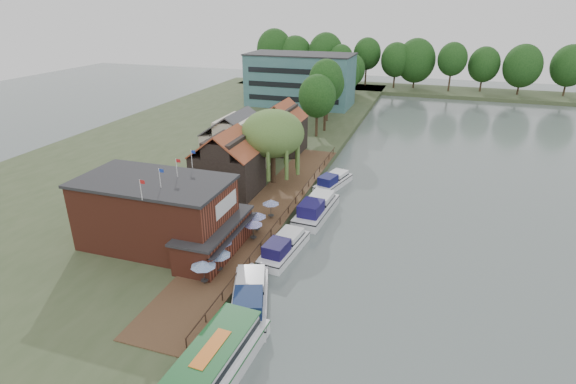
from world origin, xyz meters
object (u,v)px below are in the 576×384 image
(umbrella_2, at_px, (222,249))
(cottage_a, at_px, (228,162))
(umbrella_5, at_px, (271,209))
(umbrella_0, at_px, (204,272))
(umbrella_4, at_px, (257,222))
(willow, at_px, (273,147))
(umbrella_1, at_px, (218,261))
(cottage_c, at_px, (282,127))
(umbrella_3, at_px, (253,230))
(cruiser_0, at_px, (250,294))
(hotel_block, at_px, (300,80))
(cottage_b, at_px, (238,140))
(pub, at_px, (173,215))
(tour_boat, at_px, (207,371))
(swan, at_px, (239,336))
(cruiser_1, at_px, (284,245))
(cruiser_2, at_px, (317,206))
(cruiser_3, at_px, (333,179))

(umbrella_2, bearing_deg, cottage_a, 113.00)
(umbrella_2, distance_m, umbrella_5, 10.23)
(umbrella_0, distance_m, umbrella_4, 10.75)
(willow, xyz_separation_m, umbrella_1, (2.98, -23.13, -3.93))
(cottage_c, height_order, umbrella_3, cottage_c)
(cruiser_0, bearing_deg, umbrella_3, 90.81)
(hotel_block, xyz_separation_m, umbrella_2, (13.77, -71.96, -4.86))
(umbrella_5, bearing_deg, cruiser_0, -76.66)
(cottage_b, height_order, umbrella_3, cottage_b)
(pub, relative_size, umbrella_1, 8.32)
(umbrella_1, bearing_deg, cruiser_0, -31.42)
(umbrella_4, bearing_deg, tour_boat, -77.43)
(hotel_block, distance_m, swan, 83.33)
(cottage_c, height_order, umbrella_0, cottage_c)
(cruiser_1, bearing_deg, tour_boat, -81.76)
(umbrella_3, relative_size, cruiser_2, 0.22)
(umbrella_1, bearing_deg, umbrella_2, 107.93)
(hotel_block, xyz_separation_m, cruiser_0, (18.68, -76.70, -5.86))
(umbrella_0, distance_m, umbrella_3, 8.91)
(hotel_block, bearing_deg, cruiser_2, -71.22)
(umbrella_1, bearing_deg, tour_boat, -67.23)
(pub, bearing_deg, umbrella_4, 38.61)
(cruiser_3, xyz_separation_m, swan, (0.05, -33.44, -0.86))
(umbrella_4, distance_m, cruiser_3, 18.80)
(swan, bearing_deg, umbrella_1, 126.62)
(cottage_c, xyz_separation_m, umbrella_2, (5.77, -34.96, -2.96))
(umbrella_1, bearing_deg, willow, 97.33)
(cruiser_1, bearing_deg, cruiser_3, 93.88)
(pub, distance_m, umbrella_5, 11.87)
(cottage_c, bearing_deg, umbrella_3, -76.65)
(tour_boat, bearing_deg, cottage_a, 115.67)
(cruiser_0, bearing_deg, umbrella_2, 116.36)
(cottage_b, distance_m, cruiser_1, 26.23)
(umbrella_4, height_order, swan, umbrella_4)
(cottage_b, height_order, swan, cottage_b)
(pub, xyz_separation_m, willow, (3.50, 20.00, 1.56))
(umbrella_3, bearing_deg, umbrella_0, -97.31)
(umbrella_5, xyz_separation_m, cruiser_2, (4.36, 4.43, -0.95))
(cottage_a, xyz_separation_m, cruiser_3, (12.34, 8.70, -4.17))
(umbrella_2, relative_size, swan, 5.40)
(hotel_block, bearing_deg, umbrella_0, -79.54)
(cottage_c, height_order, willow, willow)
(pub, bearing_deg, cottage_c, 90.00)
(hotel_block, relative_size, umbrella_3, 10.69)
(pub, xyz_separation_m, cruiser_3, (11.34, 23.70, -3.57))
(cruiser_0, bearing_deg, cruiser_3, 69.10)
(umbrella_5, bearing_deg, willow, 108.63)
(umbrella_0, relative_size, tour_boat, 0.18)
(willow, relative_size, umbrella_4, 4.39)
(hotel_block, height_order, cruiser_3, hotel_block)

